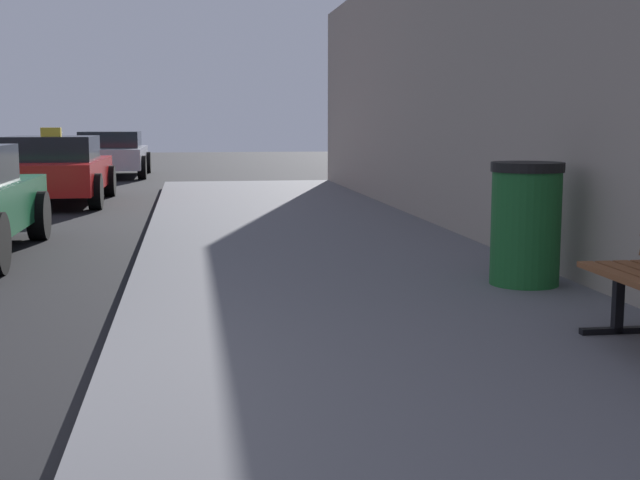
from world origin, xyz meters
The scene contains 4 objects.
sidewalk centered at (4.00, 0.00, 0.07)m, with size 4.00×32.00×0.15m, color #5B5B60.
trash_bin centered at (5.37, 2.67, 0.68)m, with size 0.61×0.61×1.04m.
car_red centered at (0.03, 12.51, 0.65)m, with size 2.00×4.28×1.43m.
car_silver centered at (0.41, 20.62, 0.65)m, with size 2.02×4.48×1.27m.
Camera 1 is at (2.54, -4.14, 1.53)m, focal length 47.72 mm.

